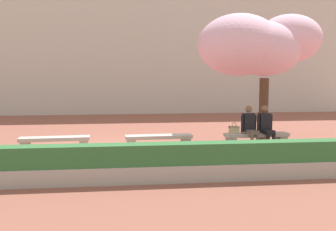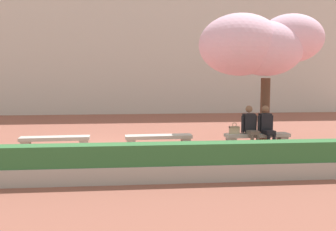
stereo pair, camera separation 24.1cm
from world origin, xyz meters
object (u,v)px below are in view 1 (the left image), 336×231
object	(u,v)px
stone_bench_near_west	(55,142)
handbag	(234,129)
person_seated_left	(250,125)
cherry_tree_main	(258,45)
person_seated_right	(266,125)
stone_bench_near_east	(257,138)
stone_bench_center	(159,140)

from	to	relation	value
stone_bench_near_west	handbag	xyz separation A→B (m)	(5.25, 0.02, 0.27)
person_seated_left	cherry_tree_main	bearing A→B (deg)	63.97
stone_bench_near_west	person_seated_right	world-z (taller)	person_seated_right
stone_bench_near_east	person_seated_right	world-z (taller)	person_seated_right
stone_bench_center	person_seated_left	distance (m)	2.77
person_seated_right	handbag	size ratio (longest dim) A/B	3.81
stone_bench_center	cherry_tree_main	bearing A→B (deg)	20.86
person_seated_left	handbag	xyz separation A→B (m)	(-0.46, 0.07, -0.12)
handbag	cherry_tree_main	bearing A→B (deg)	48.74
person_seated_left	cherry_tree_main	distance (m)	2.89
stone_bench_near_east	cherry_tree_main	bearing A→B (deg)	72.02
stone_bench_near_west	stone_bench_near_east	size ratio (longest dim) A/B	1.00
handbag	cherry_tree_main	size ratio (longest dim) A/B	0.08
stone_bench_near_east	handbag	world-z (taller)	handbag
stone_bench_near_west	handbag	bearing A→B (deg)	0.18
stone_bench_near_east	person_seated_left	bearing A→B (deg)	-167.60
stone_bench_near_west	person_seated_right	bearing A→B (deg)	-0.49
person_seated_left	cherry_tree_main	world-z (taller)	cherry_tree_main
person_seated_right	cherry_tree_main	world-z (taller)	cherry_tree_main
person_seated_right	cherry_tree_main	size ratio (longest dim) A/B	0.31
stone_bench_center	person_seated_left	world-z (taller)	person_seated_left
stone_bench_near_west	stone_bench_near_east	distance (m)	5.95
stone_bench_near_east	stone_bench_near_west	bearing A→B (deg)	180.00
stone_bench_center	person_seated_right	bearing A→B (deg)	-0.93
stone_bench_near_west	person_seated_left	size ratio (longest dim) A/B	1.53
stone_bench_center	handbag	bearing A→B (deg)	0.41
stone_bench_center	person_seated_right	xyz separation A→B (m)	(3.24, -0.05, 0.39)
stone_bench_near_west	cherry_tree_main	world-z (taller)	cherry_tree_main
stone_bench_near_east	handbag	size ratio (longest dim) A/B	5.82
stone_bench_near_west	cherry_tree_main	bearing A→B (deg)	11.48
person_seated_left	cherry_tree_main	size ratio (longest dim) A/B	0.31
cherry_tree_main	person_seated_left	bearing A→B (deg)	-116.03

